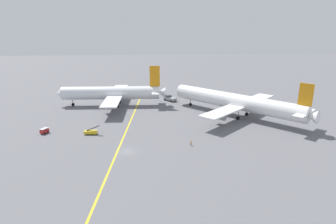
# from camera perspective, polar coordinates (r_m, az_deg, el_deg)

# --- Properties ---
(ground_plane) EXTENTS (600.00, 600.00, 0.00)m
(ground_plane) POSITION_cam_1_polar(r_m,az_deg,el_deg) (79.30, -8.28, -7.94)
(ground_plane) COLOR slate
(taxiway_stripe) EXTENTS (11.19, 119.57, 0.01)m
(taxiway_stripe) POSITION_cam_1_polar(r_m,az_deg,el_deg) (88.62, -9.11, -5.28)
(taxiway_stripe) COLOR yellow
(taxiway_stripe) RESTS_ON ground
(airliner_at_gate_left) EXTENTS (47.72, 42.79, 17.40)m
(airliner_at_gate_left) POSITION_cam_1_polar(r_m,az_deg,el_deg) (125.49, -11.32, 3.78)
(airliner_at_gate_left) COLOR white
(airliner_at_gate_left) RESTS_ON ground
(airliner_being_pushed) EXTENTS (45.16, 48.12, 16.04)m
(airliner_being_pushed) POSITION_cam_1_polar(r_m,az_deg,el_deg) (111.10, 13.56, 2.05)
(airliner_being_pushed) COLOR white
(airliner_being_pushed) RESTS_ON ground
(pushback_tug) EXTENTS (6.95, 8.37, 2.86)m
(pushback_tug) POSITION_cam_1_polar(r_m,az_deg,el_deg) (132.22, 0.39, 2.80)
(pushback_tug) COLOR gray
(pushback_tug) RESTS_ON ground
(gse_belt_loader_portside) EXTENTS (5.02, 2.22, 3.02)m
(gse_belt_loader_portside) POSITION_cam_1_polar(r_m,az_deg,el_deg) (93.80, -15.40, -3.90)
(gse_belt_loader_portside) COLOR gold
(gse_belt_loader_portside) RESTS_ON ground
(gse_baggage_cart_trailing) EXTENTS (2.67, 3.15, 1.71)m
(gse_baggage_cart_trailing) POSITION_cam_1_polar(r_m,az_deg,el_deg) (99.68, -23.81, -3.51)
(gse_baggage_cart_trailing) COLOR red
(gse_baggage_cart_trailing) RESTS_ON ground
(ground_crew_wing_walker_right) EXTENTS (0.36, 0.36, 1.62)m
(ground_crew_wing_walker_right) POSITION_cam_1_polar(r_m,az_deg,el_deg) (82.35, 4.69, -6.23)
(ground_crew_wing_walker_right) COLOR #4C4C51
(ground_crew_wing_walker_right) RESTS_ON ground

